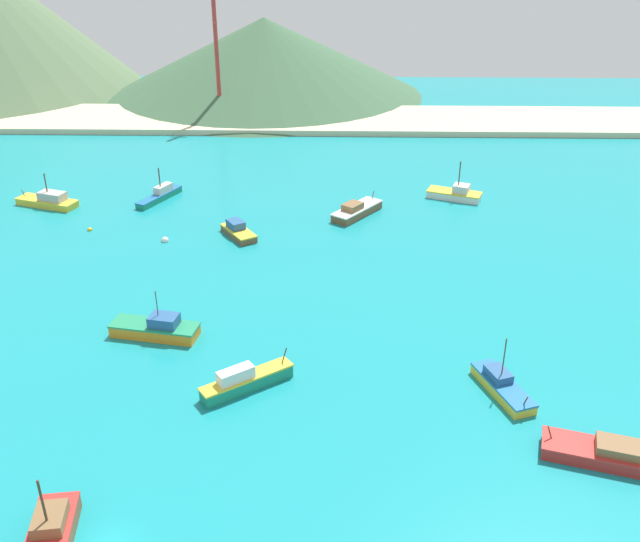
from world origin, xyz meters
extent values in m
cube|color=teal|center=(0.00, 30.00, -0.25)|extent=(260.00, 280.00, 0.50)
cube|color=silver|center=(35.93, 72.40, 0.52)|extent=(9.05, 6.07, 1.03)
cube|color=gold|center=(35.93, 72.40, 1.13)|extent=(9.23, 6.19, 0.20)
cube|color=beige|center=(36.92, 72.01, 1.86)|extent=(3.17, 3.12, 1.26)
cylinder|color=#4C3823|center=(36.46, 72.19, 4.44)|extent=(0.19, 0.19, 3.89)
cube|color=gold|center=(32.87, 19.63, 0.48)|extent=(5.04, 8.40, 0.95)
cube|color=#1E669E|center=(32.87, 19.63, 1.05)|extent=(5.15, 8.57, 0.20)
cube|color=#28568C|center=(32.52, 20.58, 1.56)|extent=(2.64, 3.22, 0.82)
cylinder|color=#4C3823|center=(34.13, 16.22, 1.62)|extent=(0.31, 0.57, 1.29)
cylinder|color=#4C3823|center=(32.71, 20.06, 3.96)|extent=(0.12, 0.12, 3.97)
cube|color=#198466|center=(-12.26, 70.51, 0.42)|extent=(5.82, 9.60, 0.83)
cube|color=#1E669E|center=(-12.26, 70.51, 0.93)|extent=(5.94, 9.79, 0.20)
cube|color=beige|center=(-11.74, 71.62, 1.62)|extent=(2.73, 3.75, 1.17)
cylinder|color=#4C3823|center=(-12.04, 70.98, 3.76)|extent=(0.20, 0.20, 3.12)
cube|color=gold|center=(-29.64, 67.67, 0.44)|extent=(10.39, 6.04, 0.89)
cube|color=gold|center=(-29.64, 67.67, 0.99)|extent=(10.60, 6.16, 0.20)
cube|color=#B2ADA3|center=(-28.46, 67.27, 1.77)|extent=(4.73, 3.50, 1.36)
cylinder|color=#4C3823|center=(-33.88, 69.10, 1.51)|extent=(0.55, 0.29, 1.21)
cylinder|color=#4C3823|center=(-29.26, 67.54, 3.95)|extent=(0.20, 0.20, 3.00)
cube|color=red|center=(-4.06, -0.16, 1.39)|extent=(4.25, 8.76, 0.20)
cube|color=brown|center=(-4.21, 0.86, 1.99)|extent=(2.65, 3.26, 0.99)
cylinder|color=#4C3823|center=(-4.13, 0.27, 4.38)|extent=(0.19, 0.19, 3.78)
cube|color=red|center=(39.23, 10.39, 0.52)|extent=(10.08, 5.75, 1.04)
cube|color=red|center=(39.23, 10.39, 1.14)|extent=(10.29, 5.86, 0.20)
cube|color=brown|center=(40.38, 10.05, 1.66)|extent=(4.05, 3.28, 0.84)
cylinder|color=#4C3823|center=(35.10, 11.60, 1.77)|extent=(0.62, 0.29, 1.41)
cube|color=orange|center=(-3.27, 29.26, 0.63)|extent=(9.91, 4.58, 1.25)
cube|color=#238C5B|center=(-3.27, 29.26, 1.35)|extent=(10.11, 4.67, 0.20)
cube|color=#28568C|center=(-2.09, 29.05, 2.06)|extent=(3.41, 2.72, 1.21)
cylinder|color=#4C3823|center=(-2.70, 29.15, 4.15)|extent=(0.10, 0.10, 2.98)
cube|color=brown|center=(2.54, 56.29, 0.43)|extent=(5.89, 7.08, 0.86)
cube|color=gold|center=(2.54, 56.29, 0.96)|extent=(6.01, 7.22, 0.20)
cube|color=#28568C|center=(2.07, 57.00, 1.60)|extent=(3.12, 3.35, 1.10)
cube|color=#198466|center=(8.03, 19.77, 0.64)|extent=(8.76, 6.99, 1.28)
cube|color=gold|center=(8.03, 19.77, 1.38)|extent=(8.94, 7.13, 0.20)
cube|color=silver|center=(7.06, 19.07, 2.10)|extent=(3.73, 3.20, 1.24)
cylinder|color=#4C3823|center=(11.50, 22.25, 2.17)|extent=(0.66, 0.52, 1.72)
cube|color=brown|center=(19.82, 64.83, 0.56)|extent=(8.11, 9.50, 1.13)
cube|color=white|center=(19.82, 64.83, 1.23)|extent=(8.28, 9.69, 0.20)
cube|color=brown|center=(19.11, 63.86, 1.81)|extent=(3.61, 3.78, 0.96)
cylinder|color=#4C3823|center=(22.40, 68.31, 1.91)|extent=(0.48, 0.60, 1.52)
sphere|color=gold|center=(-19.72, 57.91, 0.12)|extent=(0.68, 0.68, 0.68)
sphere|color=silver|center=(-7.76, 54.30, 0.18)|extent=(1.02, 1.02, 1.02)
cube|color=beige|center=(0.00, 119.55, 0.60)|extent=(247.00, 22.50, 1.20)
cone|color=#3D6042|center=(-1.87, 147.23, 9.53)|extent=(80.81, 80.81, 19.05)
cylinder|color=#B7332D|center=(-9.66, 120.38, 17.04)|extent=(0.92, 0.92, 34.09)
cylinder|color=#B7332D|center=(-9.66, 120.38, 21.13)|extent=(0.46, 2.73, 0.46)
camera|label=1|loc=(16.45, -36.24, 41.37)|focal=39.39mm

